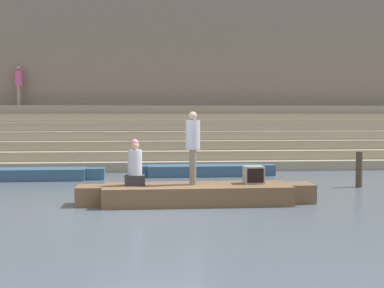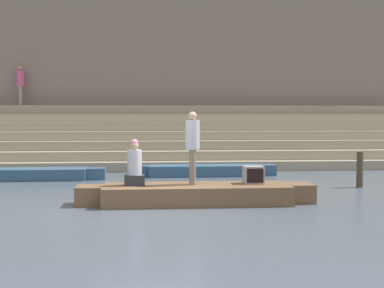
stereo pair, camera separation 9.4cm
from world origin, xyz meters
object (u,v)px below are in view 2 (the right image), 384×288
person_standing (192,142)px  moored_boat_shore (18,174)px  person_rowing (135,167)px  tv_set (254,175)px  moored_boat_distant (205,170)px  rowboat_main (196,193)px  person_on_steps (21,82)px  mooring_post (360,169)px

person_standing → moored_boat_shore: 7.31m
person_rowing → tv_set: 2.86m
person_standing → moored_boat_distant: size_ratio=0.35×
person_standing → person_rowing: 1.48m
person_rowing → moored_boat_distant: person_rowing is taller
tv_set → moored_boat_distant: tv_set is taller
person_standing → moored_boat_shore: size_ratio=0.31×
tv_set → rowboat_main: bearing=-167.4°
moored_boat_shore → person_on_steps: size_ratio=3.31×
moored_boat_shore → mooring_post: (10.27, -2.62, 0.32)m
person_standing → tv_set: person_standing is taller
rowboat_main → person_on_steps: bearing=122.8°
tv_set → mooring_post: mooring_post is taller
rowboat_main → moored_boat_distant: rowboat_main is taller
person_standing → moored_boat_distant: (0.90, 5.65, -1.24)m
rowboat_main → tv_set: 1.46m
tv_set → moored_boat_shore: 8.31m
moored_boat_shore → mooring_post: bearing=-19.2°
person_rowing → mooring_post: bearing=19.4°
person_standing → moored_boat_distant: 5.85m
rowboat_main → person_rowing: 1.58m
rowboat_main → moored_boat_shore: 7.31m
mooring_post → person_on_steps: person_on_steps is taller
person_rowing → moored_boat_distant: (2.27, 5.70, -0.68)m
person_rowing → moored_boat_shore: size_ratio=0.20×
rowboat_main → mooring_post: mooring_post is taller
tv_set → moored_boat_shore: size_ratio=0.09×
moored_boat_distant → moored_boat_shore: bearing=-167.9°
person_standing → mooring_post: size_ratio=1.67×
person_standing → person_on_steps: bearing=116.4°
moored_boat_shore → mooring_post: mooring_post is taller
person_on_steps → moored_boat_distant: bearing=143.5°
tv_set → moored_boat_distant: 5.63m
mooring_post → person_on_steps: bearing=143.5°
person_rowing → mooring_post: (6.43, 2.41, -0.36)m
rowboat_main → person_rowing: bearing=-178.4°
person_standing → moored_boat_distant: person_standing is taller
tv_set → mooring_post: (3.59, 2.30, -0.14)m
person_on_steps → moored_boat_shore: bearing=100.6°
tv_set → moored_boat_distant: bearing=103.5°
mooring_post → person_on_steps: (-11.49, 8.49, 2.96)m
rowboat_main → tv_set: tv_set is taller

